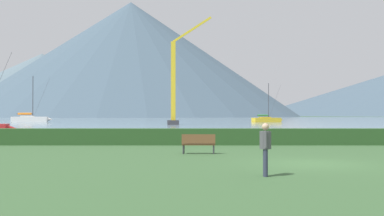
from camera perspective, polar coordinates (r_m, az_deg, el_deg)
The scene contains 11 objects.
ground_plane at distance 18.63m, azimuth 14.36°, elevation -6.67°, with size 1000.00×1000.00×0.00m, color #385B33.
harbor_water at distance 155.02m, azimuth 1.52°, elevation -1.43°, with size 320.00×246.00×0.00m, color gray.
hedge_line at distance 29.34m, azimuth 8.94°, elevation -3.51°, with size 80.00×1.20×1.01m, color #284C23.
sailboat_slip_2 at distance 106.76m, azimuth 9.00°, elevation -1.41°, with size 7.62×4.01×8.93m.
sailboat_slip_3 at distance 114.21m, azimuth -19.50°, elevation -1.26°, with size 9.39×4.12×10.77m.
park_bench_under_tree at distance 22.42m, azimuth 0.61°, elevation -4.32°, with size 1.64×0.55×0.95m.
person_seated_viewer at distance 14.54m, azimuth 8.83°, elevation -4.52°, with size 0.36×0.57×1.65m.
dock_crane at distance 81.81m, azimuth -2.33°, elevation 2.60°, with size 7.77×2.00×19.17m.
distant_hill_west_ridge at distance 340.64m, azimuth -7.75°, elevation 5.98°, with size 240.70×240.70×83.21m, color #425666.
distant_hill_central_peak at distance 358.11m, azimuth -16.14°, elevation 2.00°, with size 213.19×213.19×37.38m, color #425666.
distant_hill_east_ridge at distance 446.40m, azimuth -18.20°, elevation 2.74°, with size 219.24×219.24×57.17m, color slate.
Camera 1 is at (-4.65, -17.94, 1.94)m, focal length 43.29 mm.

